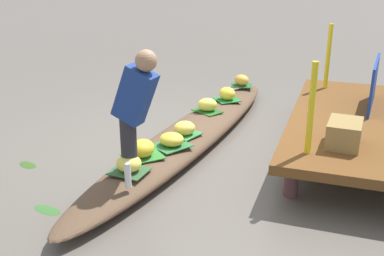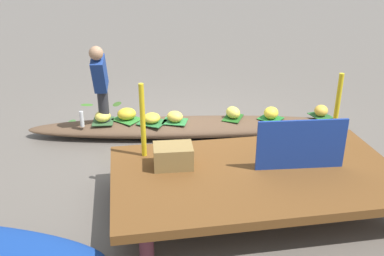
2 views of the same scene
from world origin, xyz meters
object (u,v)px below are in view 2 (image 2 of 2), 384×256
at_px(produce_crate, 173,156).
at_px(banana_bunch_5, 152,118).
at_px(banana_bunch_2, 233,112).
at_px(banana_bunch_4, 103,116).
at_px(banana_bunch_3, 175,117).
at_px(vendor_person, 100,80).
at_px(water_bottle, 82,119).
at_px(market_banner, 301,145).
at_px(banana_bunch_6, 321,111).
at_px(banana_bunch_0, 271,113).
at_px(banana_bunch_1, 127,114).
at_px(vendor_boat, 191,127).

bearing_deg(produce_crate, banana_bunch_5, -86.70).
height_order(banana_bunch_2, banana_bunch_4, banana_bunch_2).
distance_m(banana_bunch_2, banana_bunch_4, 2.02).
bearing_deg(banana_bunch_3, produce_crate, 82.05).
xyz_separation_m(vendor_person, water_bottle, (0.32, 0.05, -0.57)).
xyz_separation_m(vendor_person, market_banner, (-2.22, 2.16, -0.19)).
height_order(banana_bunch_4, banana_bunch_5, banana_bunch_4).
bearing_deg(water_bottle, banana_bunch_2, 178.68).
bearing_deg(produce_crate, banana_bunch_3, -97.95).
distance_m(banana_bunch_6, water_bottle, 3.71).
distance_m(banana_bunch_3, market_banner, 2.39).
relative_size(banana_bunch_0, water_bottle, 1.01).
bearing_deg(banana_bunch_4, banana_bunch_0, 173.11).
xyz_separation_m(banana_bunch_4, banana_bunch_5, (-0.74, 0.16, -0.01)).
bearing_deg(produce_crate, vendor_person, -66.20).
bearing_deg(banana_bunch_0, banana_bunch_1, -8.54).
bearing_deg(banana_bunch_5, vendor_person, -6.04).
distance_m(banana_bunch_3, banana_bunch_4, 1.11).
distance_m(vendor_boat, banana_bunch_2, 0.70).
distance_m(banana_bunch_5, water_bottle, 1.04).
xyz_separation_m(banana_bunch_5, market_banner, (-1.50, 2.08, 0.43)).
bearing_deg(vendor_boat, banana_bunch_4, 0.23).
bearing_deg(banana_bunch_0, market_banner, 79.71).
height_order(banana_bunch_0, banana_bunch_4, banana_bunch_0).
distance_m(banana_bunch_4, market_banner, 3.20).
bearing_deg(market_banner, produce_crate, -6.79).
xyz_separation_m(banana_bunch_4, produce_crate, (-0.84, 1.97, 0.25)).
height_order(banana_bunch_5, vendor_person, vendor_person).
xyz_separation_m(banana_bunch_0, banana_bunch_2, (0.58, -0.12, -0.00)).
bearing_deg(banana_bunch_2, banana_bunch_3, -0.05).
bearing_deg(banana_bunch_5, banana_bunch_6, 176.32).
bearing_deg(banana_bunch_0, water_bottle, -3.48).
distance_m(banana_bunch_4, vendor_person, 0.61).
xyz_separation_m(vendor_boat, banana_bunch_4, (1.35, -0.15, 0.21)).
relative_size(banana_bunch_6, vendor_person, 0.19).
distance_m(vendor_boat, vendor_person, 1.56).
bearing_deg(vendor_person, banana_bunch_0, 174.98).
xyz_separation_m(vendor_person, produce_crate, (-0.83, 1.88, -0.36)).
bearing_deg(banana_bunch_4, banana_bunch_6, 174.38).
xyz_separation_m(banana_bunch_3, banana_bunch_4, (1.09, -0.19, 0.00)).
height_order(banana_bunch_0, produce_crate, produce_crate).
bearing_deg(produce_crate, banana_bunch_6, -147.51).
height_order(banana_bunch_4, market_banner, market_banner).
bearing_deg(banana_bunch_4, banana_bunch_5, 167.54).
bearing_deg(banana_bunch_2, market_banner, 96.31).
height_order(banana_bunch_1, banana_bunch_6, banana_bunch_1).
height_order(banana_bunch_4, vendor_person, vendor_person).
relative_size(vendor_boat, banana_bunch_0, 20.38).
xyz_separation_m(banana_bunch_1, water_bottle, (0.67, 0.16, 0.03)).
relative_size(market_banner, produce_crate, 2.28).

